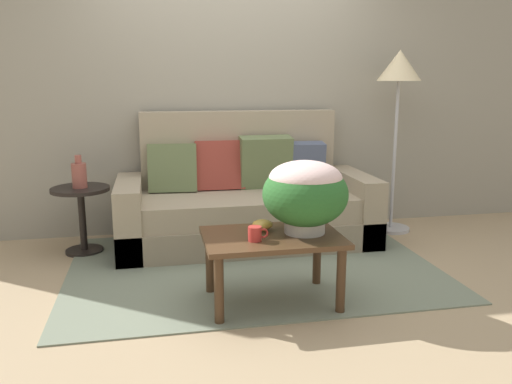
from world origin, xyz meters
TOP-DOWN VIEW (x-y plane):
  - ground_plane at (0.00, 0.00)m, footprint 14.00×14.00m
  - wall_back at (0.00, 1.34)m, footprint 6.40×0.12m
  - area_rug at (0.00, 0.18)m, footprint 2.74×1.94m
  - couch at (0.07, 0.86)m, footprint 2.18×0.93m
  - coffee_table at (0.00, -0.47)m, footprint 0.87×0.59m
  - side_table at (-1.30, 0.81)m, footprint 0.47×0.47m
  - floor_lamp at (1.48, 0.91)m, footprint 0.39×0.39m
  - potted_plant at (0.21, -0.46)m, footprint 0.54×0.54m
  - coffee_mug at (-0.13, -0.57)m, footprint 0.13×0.08m
  - snack_bowl at (-0.04, -0.35)m, footprint 0.13×0.13m
  - table_vase at (-1.30, 0.80)m, footprint 0.12×0.12m

SIDE VIEW (x-z plane):
  - ground_plane at x=0.00m, z-range 0.00..0.00m
  - area_rug at x=0.00m, z-range 0.00..0.01m
  - couch at x=0.07m, z-range -0.22..0.91m
  - coffee_table at x=0.00m, z-range 0.15..0.61m
  - side_table at x=-1.30m, z-range 0.11..0.66m
  - snack_bowl at x=-0.04m, z-range 0.46..0.52m
  - coffee_mug at x=-0.13m, z-range 0.45..0.54m
  - table_vase at x=-1.30m, z-range 0.53..0.79m
  - potted_plant at x=0.21m, z-range 0.49..0.95m
  - floor_lamp at x=1.48m, z-range 0.55..2.22m
  - wall_back at x=0.00m, z-range 0.00..2.84m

